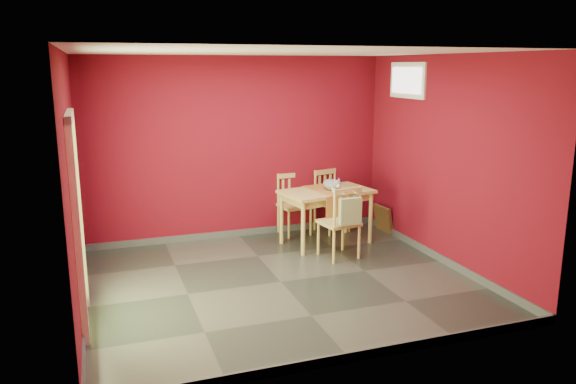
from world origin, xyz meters
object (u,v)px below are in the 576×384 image
object	(u,v)px
dining_table	(326,197)
chair_far_right	(330,200)
chair_far_left	(293,203)
cat	(332,183)
chair_near	(341,221)
picture_frame	(383,219)
tote_bag	(350,211)

from	to	relation	value
dining_table	chair_far_right	world-z (taller)	chair_far_right
chair_far_left	cat	size ratio (longest dim) A/B	2.12
chair_far_left	cat	distance (m)	0.86
chair_near	picture_frame	world-z (taller)	chair_near
dining_table	chair_far_right	xyz separation A→B (m)	(0.32, 0.59, -0.21)
chair_far_left	chair_near	distance (m)	1.31
dining_table	picture_frame	size ratio (longest dim) A/B	3.25
dining_table	picture_frame	distance (m)	1.21
tote_bag	cat	distance (m)	0.89
chair_far_left	chair_far_right	bearing A→B (deg)	-4.51
chair_near	chair_far_right	bearing A→B (deg)	72.58
dining_table	tote_bag	bearing A→B (deg)	-92.76
cat	dining_table	bearing A→B (deg)	134.17
chair_near	cat	xyz separation A→B (m)	(0.13, 0.63, 0.40)
tote_bag	picture_frame	size ratio (longest dim) A/B	0.99
chair_near	dining_table	bearing A→B (deg)	84.34
dining_table	chair_far_left	size ratio (longest dim) A/B	1.49
chair_far_left	cat	world-z (taller)	cat
chair_far_right	tote_bag	bearing A→B (deg)	-104.01
chair_far_right	tote_bag	distance (m)	1.53
cat	picture_frame	bearing A→B (deg)	-15.84
dining_table	cat	xyz separation A→B (m)	(0.07, -0.02, 0.21)
chair_near	tote_bag	world-z (taller)	chair_near
chair_far_left	chair_near	xyz separation A→B (m)	(0.22, -1.29, 0.03)
tote_bag	picture_frame	world-z (taller)	tote_bag
dining_table	tote_bag	world-z (taller)	tote_bag
chair_near	picture_frame	xyz separation A→B (m)	(1.14, 0.88, -0.30)
chair_far_left	chair_near	world-z (taller)	chair_near
dining_table	tote_bag	distance (m)	0.88
cat	chair_near	bearing A→B (deg)	-131.77
dining_table	chair_far_left	xyz separation A→B (m)	(-0.28, 0.64, -0.22)
dining_table	chair_near	distance (m)	0.68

